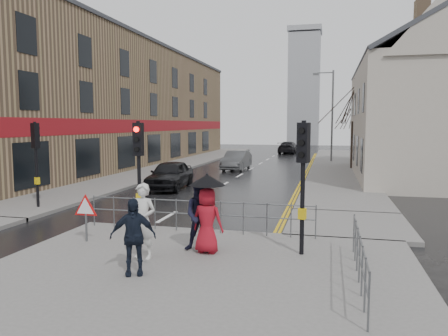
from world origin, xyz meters
The scene contains 24 objects.
ground centered at (0.00, 0.00, 0.00)m, with size 120.00×120.00×0.00m, color black.
near_pavement centered at (3.00, -3.50, 0.07)m, with size 10.00×9.00×0.14m, color #605E5B.
left_pavement centered at (-6.50, 23.00, 0.07)m, with size 4.00×44.00×0.14m, color #605E5B.
right_pavement centered at (6.50, 25.00, 0.07)m, with size 4.00×40.00×0.14m, color #605E5B.
pavement_bridge_right centered at (6.50, 3.00, 0.07)m, with size 4.00×4.20×0.14m, color #605E5B.
building_left_terrace centered at (-12.00, 22.00, 5.00)m, with size 8.00×42.00×10.00m, color #8D6F51.
building_right_cream centered at (12.00, 18.00, 4.78)m, with size 9.00×16.40×10.10m.
church_tower centered at (1.50, 62.00, 9.00)m, with size 5.00×5.00×18.00m, color #979AA0.
traffic_signal_near_left centered at (0.20, 0.20, 2.46)m, with size 0.28×0.27×3.40m.
traffic_signal_near_right centered at (5.20, -1.00, 2.46)m, with size 0.34×0.33×3.40m.
traffic_signal_far_left centered at (-5.50, 3.00, 2.46)m, with size 0.34×0.33×3.40m.
guard_railing_front centered at (1.95, 0.60, 0.86)m, with size 7.14×0.04×1.00m.
guard_railing_side centered at (6.50, -2.75, 0.84)m, with size 0.04×4.54×1.00m.
warning_sign centered at (-0.80, -1.21, 1.04)m, with size 0.80×0.07×1.35m.
street_lamp centered at (5.82, 28.00, 4.71)m, with size 1.83×0.25×8.00m.
tree_near centered at (7.50, 22.00, 5.14)m, with size 2.40×2.40×6.58m.
tree_far centered at (8.00, 30.00, 4.42)m, with size 2.40×2.40×5.64m.
pedestrian_a centered at (1.41, -2.25, 1.07)m, with size 0.68×0.45×1.87m, color silver.
pedestrian_b centered at (2.62, -1.28, 1.07)m, with size 0.90×0.70×1.85m, color black.
pedestrian_with_umbrella centered at (2.82, -1.43, 1.25)m, with size 0.96×0.96×2.03m.
pedestrian_d centered at (1.68, -3.40, 0.99)m, with size 1.00×0.42×1.70m, color black.
car_parked centered at (-2.42, 9.73, 0.75)m, with size 1.77×4.41×1.50m, color black.
car_mid centered at (-0.98, 20.07, 0.71)m, with size 1.51×4.33×1.43m, color #414446.
car_far centered at (1.20, 39.18, 0.70)m, with size 1.96×4.82×1.40m, color black.
Camera 1 is at (5.84, -12.03, 3.46)m, focal length 35.00 mm.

